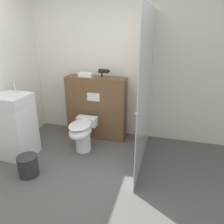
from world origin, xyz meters
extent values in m
plane|color=#565451|center=(0.00, 0.00, 0.00)|extent=(12.00, 12.00, 0.00)
cube|color=silver|center=(0.00, 1.96, 1.25)|extent=(8.00, 0.06, 2.50)
cube|color=brown|center=(-0.12, 1.70, 0.55)|extent=(1.05, 0.29, 1.11)
cube|color=white|center=(-0.12, 1.55, 0.80)|extent=(0.22, 0.01, 0.14)
cube|color=silver|center=(0.81, 1.15, 1.07)|extent=(0.01, 1.55, 2.14)
sphere|color=#B2B2B7|center=(0.81, 0.41, 1.03)|extent=(0.04, 0.04, 0.04)
cylinder|color=white|center=(-0.17, 1.15, 0.18)|extent=(0.24, 0.24, 0.36)
ellipsoid|color=white|center=(-0.17, 1.07, 0.38)|extent=(0.33, 0.47, 0.21)
ellipsoid|color=white|center=(-0.17, 1.07, 0.49)|extent=(0.33, 0.46, 0.02)
cube|color=white|center=(-0.17, 1.35, 0.43)|extent=(0.33, 0.15, 0.15)
cube|color=white|center=(-1.08, 0.75, 0.41)|extent=(0.49, 0.46, 0.83)
cube|color=white|center=(-1.08, 0.75, 0.91)|extent=(0.50, 0.47, 0.16)
cylinder|color=silver|center=(-1.08, 0.87, 1.06)|extent=(0.02, 0.02, 0.14)
cylinder|color=black|center=(0.02, 1.70, 1.21)|extent=(0.17, 0.07, 0.07)
cone|color=black|center=(0.12, 1.70, 1.21)|extent=(0.03, 0.06, 0.06)
cylinder|color=black|center=(-0.01, 1.70, 1.16)|extent=(0.03, 0.03, 0.10)
cube|color=white|center=(-0.29, 1.68, 1.14)|extent=(0.24, 0.13, 0.07)
cylinder|color=#2D2D2D|center=(-0.63, 0.35, 0.14)|extent=(0.27, 0.27, 0.27)
cylinder|color=#2D2D2D|center=(-0.63, 0.35, 0.28)|extent=(0.27, 0.27, 0.01)
camera|label=1|loc=(1.12, -1.74, 1.89)|focal=35.00mm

